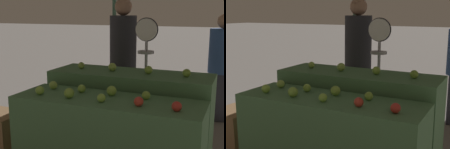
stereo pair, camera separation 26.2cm
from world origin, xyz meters
The scene contains 19 objects.
display_counter_front centered at (0.00, 0.00, 0.42)m, with size 1.66×0.55×0.84m, color #4C7A4C.
display_counter_back centered at (0.00, 0.60, 0.48)m, with size 1.66×0.55×0.96m, color #4C7A4C.
apple_front_0 centered at (-0.61, -0.11, 0.88)m, with size 0.08×0.08×0.08m, color #84AD3D.
apple_front_1 centered at (-0.31, -0.10, 0.89)m, with size 0.09×0.09×0.09m, color #7AA338.
apple_front_2 centered at (0.00, -0.11, 0.88)m, with size 0.07×0.07×0.07m, color #84AD3D.
apple_front_3 centered at (0.32, -0.10, 0.88)m, with size 0.08×0.08×0.08m, color red.
apple_front_4 centered at (0.62, -0.11, 0.88)m, with size 0.08×0.08×0.08m, color #B72D23.
apple_front_5 centered at (-0.61, 0.11, 0.88)m, with size 0.08×0.08×0.08m, color #8EB247.
apple_front_6 centered at (-0.30, 0.10, 0.88)m, with size 0.07×0.07×0.07m, color #84AD3D.
apple_front_7 centered at (0.00, 0.11, 0.89)m, with size 0.09×0.09×0.09m, color #84AD3D.
apple_front_8 centered at (0.32, 0.11, 0.88)m, with size 0.07×0.07×0.07m, color #84AD3D.
apple_back_0 centered at (-0.57, 0.60, 1.00)m, with size 0.07×0.07×0.07m, color #8EB247.
apple_back_1 centered at (-0.20, 0.60, 1.01)m, with size 0.09×0.09×0.09m, color #8EB247.
apple_back_2 centered at (0.19, 0.60, 1.00)m, with size 0.08×0.08×0.08m, color #84AD3D.
apple_back_3 centered at (0.57, 0.60, 1.00)m, with size 0.08×0.08×0.08m, color #7AA338.
produce_scale centered at (-0.04, 1.27, 1.10)m, with size 0.29×0.20×1.51m.
person_vendor_at_scale centered at (-0.46, 1.60, 1.01)m, with size 0.43×0.43×1.75m.
person_customer_left centered at (0.79, 2.27, 0.88)m, with size 0.44×0.44×1.54m.
wooden_crate_side centered at (-1.44, 0.26, 0.22)m, with size 0.44×0.44×0.44m, color olive.
Camera 1 is at (1.04, -2.36, 1.58)m, focal length 50.00 mm.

